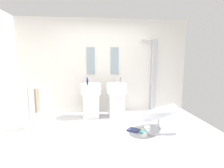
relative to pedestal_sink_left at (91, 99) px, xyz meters
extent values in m
cube|color=silver|center=(0.33, -1.13, -0.51)|extent=(4.80, 3.60, 0.04)
cube|color=silver|center=(0.33, 0.52, 0.81)|extent=(4.80, 0.10, 2.60)
cube|color=white|center=(0.00, 0.00, -0.18)|extent=(0.40, 0.40, 0.61)
cylinder|color=white|center=(0.00, 0.00, 0.26)|extent=(0.51, 0.51, 0.27)
cylinder|color=#B7BABF|center=(0.00, 0.14, 0.44)|extent=(0.02, 0.02, 0.10)
cube|color=white|center=(0.67, 0.00, -0.18)|extent=(0.40, 0.40, 0.61)
cylinder|color=white|center=(0.67, 0.00, 0.26)|extent=(0.51, 0.51, 0.27)
cylinder|color=#B7BABF|center=(0.67, 0.14, 0.44)|extent=(0.02, 0.02, 0.10)
cube|color=#8C9EA8|center=(0.00, 0.45, 0.96)|extent=(0.22, 0.03, 0.74)
cube|color=#8C9EA8|center=(0.67, 0.45, 0.96)|extent=(0.22, 0.03, 0.74)
cube|color=#B7BABF|center=(1.79, 0.40, 0.54)|extent=(0.14, 0.08, 2.05)
cylinder|color=#B7BABF|center=(1.64, 0.38, 1.54)|extent=(0.30, 0.02, 0.02)
cylinder|color=#B7BABF|center=(1.49, 0.35, 1.54)|extent=(0.24, 0.24, 0.02)
cube|color=#B7BABF|center=(1.41, -1.07, -0.46)|extent=(0.56, 0.50, 0.06)
cylinder|color=#B7BABF|center=(1.41, -1.07, -0.29)|extent=(0.05, 0.05, 0.34)
torus|color=silver|center=(1.41, -1.07, -0.09)|extent=(1.10, 1.10, 0.49)
cylinder|color=#B7BABF|center=(-1.31, -0.69, -0.01)|extent=(0.03, 0.03, 0.95)
cylinder|color=#B7BABF|center=(-1.13, -0.69, 0.41)|extent=(0.36, 0.02, 0.02)
cube|color=gray|center=(-1.13, -0.69, 0.16)|extent=(0.04, 0.22, 0.50)
cube|color=#B2B2B7|center=(0.93, -1.22, -0.48)|extent=(1.10, 0.79, 0.01)
cube|color=gold|center=(1.11, -1.11, -0.47)|extent=(0.32, 0.31, 0.02)
cube|color=teal|center=(1.14, -1.16, -0.46)|extent=(0.32, 0.28, 0.03)
cube|color=navy|center=(0.90, -1.03, -0.46)|extent=(0.31, 0.30, 0.03)
cylinder|color=white|center=(1.05, -1.34, -0.43)|extent=(0.08, 0.08, 0.09)
cylinder|color=#4C72B7|center=(-0.10, 0.13, 0.46)|extent=(0.05, 0.05, 0.14)
cylinder|color=black|center=(-0.10, 0.13, 0.54)|extent=(0.03, 0.03, 0.02)
cylinder|color=#99999E|center=(0.79, 0.14, 0.45)|extent=(0.06, 0.06, 0.11)
cylinder|color=black|center=(0.79, 0.14, 0.51)|extent=(0.03, 0.03, 0.02)
cylinder|color=black|center=(-0.08, -0.16, 0.46)|extent=(0.04, 0.04, 0.14)
cylinder|color=black|center=(-0.08, -0.16, 0.54)|extent=(0.02, 0.02, 0.02)
camera|label=1|loc=(0.06, -4.52, 1.05)|focal=28.49mm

